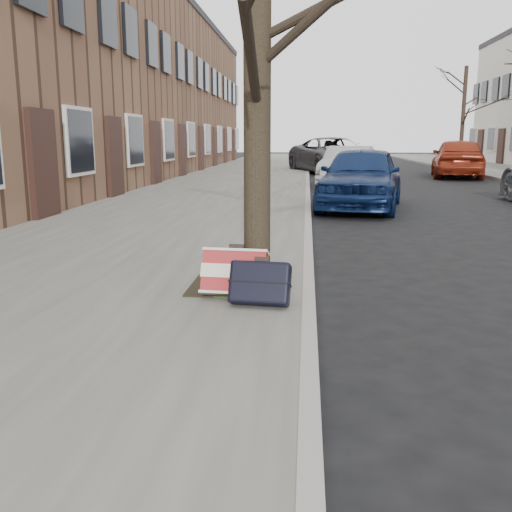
# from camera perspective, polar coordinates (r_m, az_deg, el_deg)

# --- Properties ---
(ground) EXTENTS (120.00, 120.00, 0.00)m
(ground) POSITION_cam_1_polar(r_m,az_deg,el_deg) (4.73, 20.81, -8.53)
(ground) COLOR black
(ground) RESTS_ON ground
(near_sidewalk) EXTENTS (5.00, 70.00, 0.12)m
(near_sidewalk) POSITION_cam_1_polar(r_m,az_deg,el_deg) (19.47, -2.09, 7.27)
(near_sidewalk) COLOR gray
(near_sidewalk) RESTS_ON ground
(house_near) EXTENTS (6.80, 40.00, 7.00)m
(house_near) POSITION_cam_1_polar(r_m,az_deg,el_deg) (21.99, -17.92, 16.22)
(house_near) COLOR brown
(house_near) RESTS_ON ground
(dirt_patch) EXTENTS (0.85, 0.85, 0.02)m
(dirt_patch) POSITION_cam_1_polar(r_m,az_deg,el_deg) (5.70, -2.28, -2.99)
(dirt_patch) COLOR black
(dirt_patch) RESTS_ON near_sidewalk
(street_tree) EXTENTS (0.26, 0.26, 5.05)m
(street_tree) POSITION_cam_1_polar(r_m,az_deg,el_deg) (5.63, 0.12, 22.69)
(street_tree) COLOR black
(street_tree) RESTS_ON near_sidewalk
(suitcase_red) EXTENTS (0.62, 0.38, 0.45)m
(suitcase_red) POSITION_cam_1_polar(r_m,az_deg,el_deg) (5.28, -2.15, -1.72)
(suitcase_red) COLOR maroon
(suitcase_red) RESTS_ON near_sidewalk
(suitcase_navy) EXTENTS (0.57, 0.37, 0.42)m
(suitcase_navy) POSITION_cam_1_polar(r_m,az_deg,el_deg) (5.01, 0.41, -2.67)
(suitcase_navy) COLOR black
(suitcase_navy) RESTS_ON near_sidewalk
(car_near_front) EXTENTS (2.42, 4.40, 1.42)m
(car_near_front) POSITION_cam_1_polar(r_m,az_deg,el_deg) (13.11, 10.50, 7.76)
(car_near_front) COLOR #0E204A
(car_near_front) RESTS_ON ground
(car_near_mid) EXTENTS (2.22, 4.19, 1.31)m
(car_near_mid) POSITION_cam_1_polar(r_m,az_deg,el_deg) (19.05, 9.22, 8.83)
(car_near_mid) COLOR #ADB1B5
(car_near_mid) RESTS_ON ground
(car_near_back) EXTENTS (4.34, 6.29, 1.60)m
(car_near_back) POSITION_cam_1_polar(r_m,az_deg,el_deg) (26.01, 7.68, 9.93)
(car_near_back) COLOR #3C3C42
(car_near_back) RESTS_ON ground
(car_far_back) EXTENTS (2.65, 4.90, 1.58)m
(car_far_back) POSITION_cam_1_polar(r_m,az_deg,el_deg) (24.52, 19.50, 9.25)
(car_far_back) COLOR maroon
(car_far_back) RESTS_ON ground
(tree_far_c) EXTENTS (0.22, 0.22, 5.26)m
(tree_far_c) POSITION_cam_1_polar(r_m,az_deg,el_deg) (34.09, 20.00, 13.03)
(tree_far_c) COLOR black
(tree_far_c) RESTS_ON far_sidewalk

